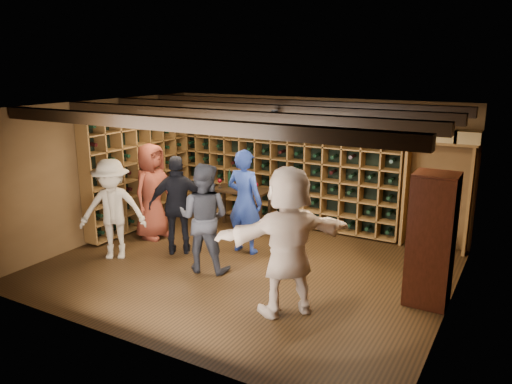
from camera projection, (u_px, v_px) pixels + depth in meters
The scene contains 13 objects.
ground at pixel (244, 268), 7.83m from camera, with size 6.00×6.00×0.00m, color #301D0D.
room_shell at pixel (245, 112), 7.27m from camera, with size 6.00×6.00×6.00m.
wine_rack_back at pixel (282, 167), 9.76m from camera, with size 4.65×0.30×2.20m.
wine_rack_left at pixel (140, 169), 9.59m from camera, with size 0.30×2.65×2.20m.
crate_shelf at pixel (441, 160), 8.25m from camera, with size 1.20×0.32×2.07m.
display_cabinet at pixel (431, 242), 6.49m from camera, with size 0.55×0.50×1.75m.
man_blue_shirt at pixel (245, 202), 8.31m from camera, with size 0.64×0.42×1.76m, color navy.
man_grey_suit at pixel (204, 218), 7.57m from camera, with size 0.82×0.64×1.69m, color black.
guest_red_floral at pixel (152, 191), 9.01m from camera, with size 0.85×0.56×1.75m, color maroon.
guest_woman_black at pixel (178, 205), 8.26m from camera, with size 0.98×0.41×1.67m, color black.
guest_khaki at pixel (112, 209), 8.06m from camera, with size 1.07×0.61×1.65m, color gray.
guest_beige at pixel (288, 241), 6.22m from camera, with size 1.79×0.57×1.93m, color tan.
tasting_table at pixel (241, 193), 9.46m from camera, with size 1.12×0.63×1.09m.
Camera 1 is at (3.74, -6.25, 3.12)m, focal length 35.00 mm.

